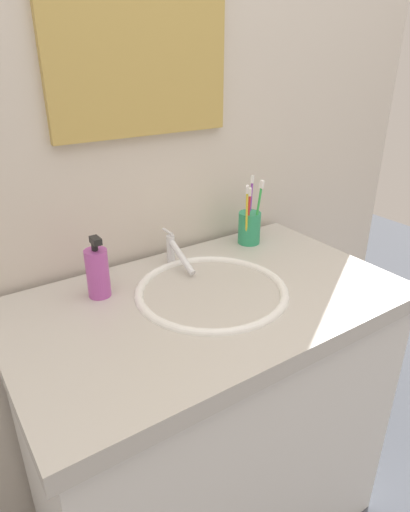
{
  "coord_description": "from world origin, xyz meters",
  "views": [
    {
      "loc": [
        -0.55,
        -0.8,
        1.43
      ],
      "look_at": [
        0.02,
        0.05,
        0.95
      ],
      "focal_mm": 31.05,
      "sensor_mm": 36.0,
      "label": 1
    }
  ],
  "objects": [
    {
      "name": "faucet",
      "position": [
        0.02,
        0.2,
        0.9
      ],
      "size": [
        0.02,
        0.16,
        0.1
      ],
      "color": "silver",
      "rests_on": "sink_basin"
    },
    {
      "name": "wall_mirror",
      "position": [
        0.0,
        0.31,
        1.51
      ],
      "size": [
        0.51,
        0.02,
        0.59
      ],
      "color": "tan"
    },
    {
      "name": "sink_basin",
      "position": [
        0.02,
        0.02,
        0.82
      ],
      "size": [
        0.4,
        0.4,
        0.1
      ],
      "color": "white",
      "rests_on": "vanity_counter"
    },
    {
      "name": "vanity_counter",
      "position": [
        0.0,
        0.0,
        0.43
      ],
      "size": [
        1.0,
        0.59,
        0.86
      ],
      "color": "silver",
      "rests_on": "ground"
    },
    {
      "name": "toothbrush_yellow",
      "position": [
        0.27,
        0.18,
        0.98
      ],
      "size": [
        0.05,
        0.05,
        0.21
      ],
      "color": "yellow",
      "rests_on": "toothbrush_cup"
    },
    {
      "name": "soap_dispenser",
      "position": [
        -0.23,
        0.16,
        0.92
      ],
      "size": [
        0.06,
        0.06,
        0.16
      ],
      "color": "#B24CA5",
      "rests_on": "vanity_counter"
    },
    {
      "name": "toothbrush_green",
      "position": [
        0.31,
        0.18,
        0.98
      ],
      "size": [
        0.01,
        0.04,
        0.21
      ],
      "color": "green",
      "rests_on": "toothbrush_cup"
    },
    {
      "name": "toothbrush_purple",
      "position": [
        0.32,
        0.23,
        0.98
      ],
      "size": [
        0.03,
        0.03,
        0.21
      ],
      "color": "purple",
      "rests_on": "toothbrush_cup"
    },
    {
      "name": "toothbrush_red",
      "position": [
        0.28,
        0.2,
        0.97
      ],
      "size": [
        0.02,
        0.03,
        0.19
      ],
      "color": "red",
      "rests_on": "toothbrush_cup"
    },
    {
      "name": "tiled_wall_back",
      "position": [
        0.0,
        0.34,
        1.2
      ],
      "size": [
        2.2,
        0.04,
        2.4
      ],
      "primitive_type": "cube",
      "color": "beige",
      "rests_on": "ground"
    },
    {
      "name": "toothbrush_cup",
      "position": [
        0.3,
        0.21,
        0.91
      ],
      "size": [
        0.07,
        0.07,
        0.1
      ],
      "primitive_type": "cylinder",
      "color": "#2D9966",
      "rests_on": "vanity_counter"
    }
  ]
}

